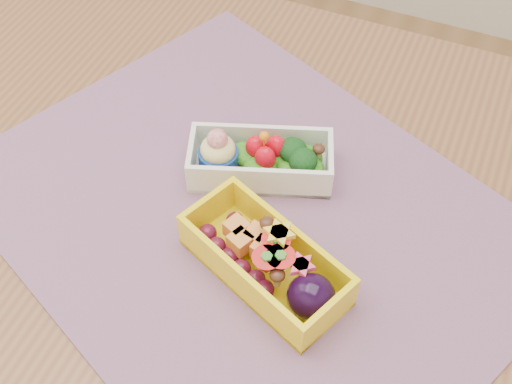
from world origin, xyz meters
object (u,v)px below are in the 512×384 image
at_px(bento_yellow, 268,262).
at_px(placemat, 248,215).
at_px(table, 282,280).
at_px(bento_white, 260,160).

bearing_deg(bento_yellow, placemat, 150.75).
height_order(placemat, bento_yellow, bento_yellow).
relative_size(table, bento_yellow, 6.11).
relative_size(table, placemat, 2.01).
distance_m(table, bento_white, 0.15).
height_order(table, placemat, placemat).
distance_m(bento_white, bento_yellow, 0.14).
xyz_separation_m(bento_white, bento_yellow, (0.06, -0.13, 0.00)).
relative_size(placemat, bento_white, 3.35).
bearing_deg(placemat, bento_yellow, -52.33).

